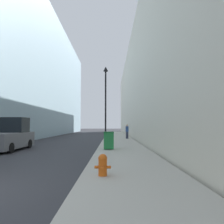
{
  "coord_description": "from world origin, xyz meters",
  "views": [
    {
      "loc": [
        4.54,
        -4.96,
        1.7
      ],
      "look_at": [
        4.47,
        17.04,
        3.03
      ],
      "focal_mm": 35.0,
      "sensor_mm": 36.0,
      "label": 1
    }
  ],
  "objects_px": {
    "fire_hydrant": "(103,164)",
    "trash_bin": "(110,140)",
    "pickup_truck": "(10,137)",
    "lamppost": "(106,97)",
    "pedestrian_on_sidewalk": "(128,131)"
  },
  "relations": [
    {
      "from": "fire_hydrant",
      "to": "trash_bin",
      "type": "height_order",
      "value": "trash_bin"
    },
    {
      "from": "pickup_truck",
      "to": "lamppost",
      "type": "bearing_deg",
      "value": 24.9
    },
    {
      "from": "fire_hydrant",
      "to": "trash_bin",
      "type": "bearing_deg",
      "value": 89.35
    },
    {
      "from": "lamppost",
      "to": "pedestrian_on_sidewalk",
      "type": "bearing_deg",
      "value": 72.46
    },
    {
      "from": "fire_hydrant",
      "to": "pickup_truck",
      "type": "relative_size",
      "value": 0.14
    },
    {
      "from": "trash_bin",
      "to": "pickup_truck",
      "type": "height_order",
      "value": "pickup_truck"
    },
    {
      "from": "pedestrian_on_sidewalk",
      "to": "pickup_truck",
      "type": "bearing_deg",
      "value": -130.75
    },
    {
      "from": "lamppost",
      "to": "pickup_truck",
      "type": "relative_size",
      "value": 1.34
    },
    {
      "from": "fire_hydrant",
      "to": "pickup_truck",
      "type": "height_order",
      "value": "pickup_truck"
    },
    {
      "from": "trash_bin",
      "to": "lamppost",
      "type": "height_order",
      "value": "lamppost"
    },
    {
      "from": "fire_hydrant",
      "to": "pedestrian_on_sidewalk",
      "type": "relative_size",
      "value": 0.41
    },
    {
      "from": "fire_hydrant",
      "to": "trash_bin",
      "type": "xyz_separation_m",
      "value": [
        0.08,
        7.31,
        0.23
      ]
    },
    {
      "from": "pickup_truck",
      "to": "pedestrian_on_sidewalk",
      "type": "relative_size",
      "value": 2.96
    },
    {
      "from": "fire_hydrant",
      "to": "lamppost",
      "type": "height_order",
      "value": "lamppost"
    },
    {
      "from": "trash_bin",
      "to": "lamppost",
      "type": "distance_m",
      "value": 5.15
    }
  ]
}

